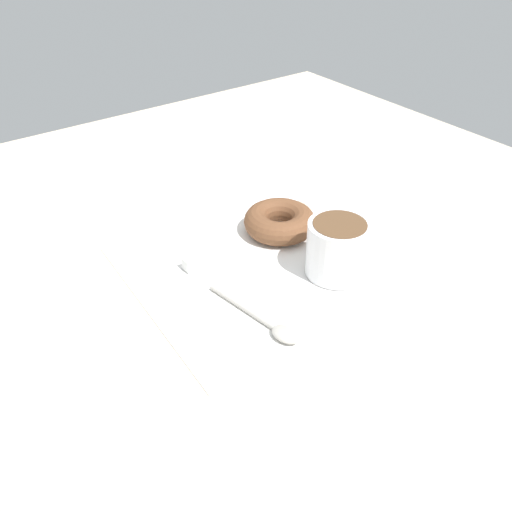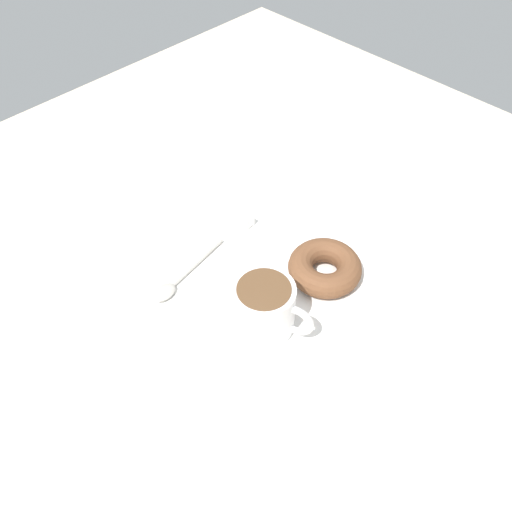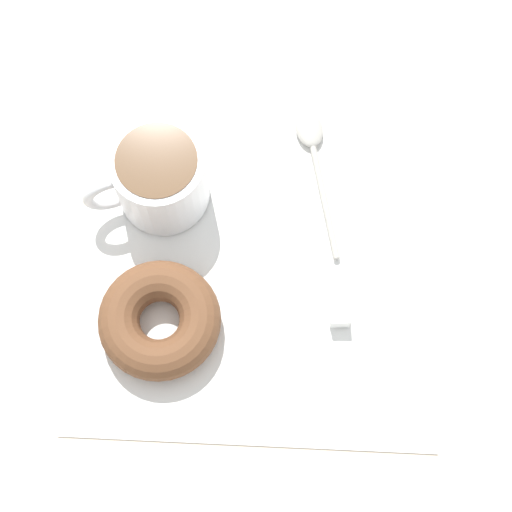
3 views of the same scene
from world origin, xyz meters
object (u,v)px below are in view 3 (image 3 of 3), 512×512
Objects in this scene: coffee_cup at (158,178)px; sugar_cube at (340,316)px; donut at (159,320)px; spoon at (314,150)px.

coffee_cup reaches higher than sugar_cube.
spoon is at bearing 49.30° from donut.
donut is at bearing -179.00° from sugar_cube.
coffee_cup is 0.74× the size of spoon.
donut is 0.71× the size of spoon.
donut reaches higher than sugar_cube.
spoon is (13.38, 15.56, -1.32)cm from donut.
coffee_cup is 19.03cm from sugar_cube.
coffee_cup is 14.33cm from spoon.
donut is at bearing -89.85° from coffee_cup.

